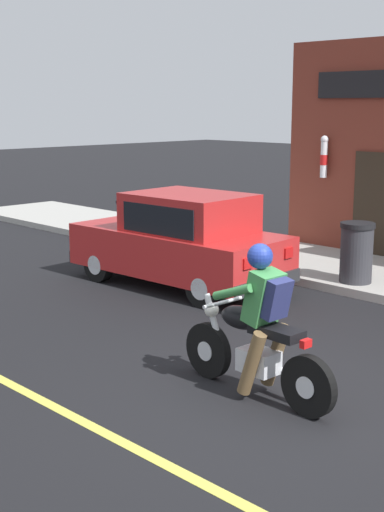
{
  "coord_description": "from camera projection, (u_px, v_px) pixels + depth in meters",
  "views": [
    {
      "loc": [
        -5.51,
        -4.12,
        2.97
      ],
      "look_at": [
        1.18,
        2.64,
        0.95
      ],
      "focal_mm": 50.0,
      "sensor_mm": 36.0,
      "label": 1
    }
  ],
  "objects": [
    {
      "name": "sidewalk_curb",
      "position": [
        335.0,
        268.0,
        12.91
      ],
      "size": [
        2.6,
        22.0,
        0.14
      ],
      "primitive_type": "cube",
      "color": "#ADAAA3",
      "rests_on": "ground"
    },
    {
      "name": "motorcycle_with_rider",
      "position": [
        257.0,
        334.0,
        7.28
      ],
      "size": [
        0.56,
        2.02,
        1.62
      ],
      "color": "black",
      "rests_on": "ground"
    },
    {
      "name": "trash_bin",
      "position": [
        357.0,
        252.0,
        11.52
      ],
      "size": [
        0.56,
        0.56,
        0.98
      ],
      "color": "#2D2D33",
      "rests_on": "sidewalk_curb"
    },
    {
      "name": "car_hatchback",
      "position": [
        181.0,
        241.0,
        11.77
      ],
      "size": [
        1.82,
        3.86,
        1.57
      ],
      "color": "black",
      "rests_on": "ground"
    },
    {
      "name": "ground_plane",
      "position": [
        292.0,
        402.0,
        7.27
      ],
      "size": [
        80.0,
        80.0,
        0.0
      ],
      "primitive_type": "plane",
      "color": "black"
    }
  ]
}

